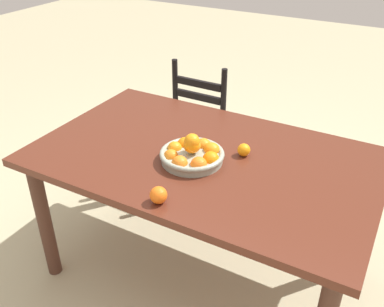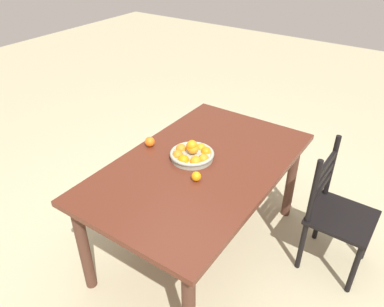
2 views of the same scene
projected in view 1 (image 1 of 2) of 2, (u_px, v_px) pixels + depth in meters
name	position (u px, v px, depth m)	size (l,w,h in m)	color
ground_plane	(202.00, 269.00, 2.39)	(12.00, 12.00, 0.00)	#B7AE89
dining_table	(204.00, 171.00, 2.05)	(1.60, 0.98, 0.75)	#562618
chair_near_window	(207.00, 125.00, 2.95)	(0.41, 0.41, 0.91)	black
fruit_bowl	(193.00, 154.00, 1.93)	(0.30, 0.30, 0.14)	#969D8C
orange_loose_0	(244.00, 150.00, 1.98)	(0.06, 0.06, 0.06)	orange
orange_loose_1	(158.00, 195.00, 1.67)	(0.07, 0.07, 0.07)	orange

